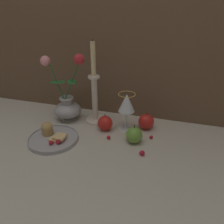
# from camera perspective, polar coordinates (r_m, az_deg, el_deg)

# --- Properties ---
(ground_plane) EXTENTS (2.40, 2.40, 0.00)m
(ground_plane) POSITION_cam_1_polar(r_m,az_deg,el_deg) (0.92, -6.23, -5.84)
(ground_plane) COLOR #B7B2A3
(ground_plane) RESTS_ON ground
(vase) EXTENTS (0.19, 0.12, 0.31)m
(vase) POSITION_cam_1_polar(r_m,az_deg,el_deg) (1.02, -11.68, 2.09)
(vase) COLOR #A3A3A8
(vase) RESTS_ON ground_plane
(plate_with_pastries) EXTENTS (0.20, 0.20, 0.07)m
(plate_with_pastries) POSITION_cam_1_polar(r_m,az_deg,el_deg) (0.91, -15.33, -6.19)
(plate_with_pastries) COLOR #A3A3A8
(plate_with_pastries) RESTS_ON ground_plane
(wine_glass) EXTENTS (0.07, 0.07, 0.16)m
(wine_glass) POSITION_cam_1_polar(r_m,az_deg,el_deg) (0.91, 3.82, 2.00)
(wine_glass) COLOR silver
(wine_glass) RESTS_ON ground_plane
(candlestick) EXTENTS (0.09, 0.09, 0.37)m
(candlestick) POSITION_cam_1_polar(r_m,az_deg,el_deg) (0.96, -4.57, 4.22)
(candlestick) COLOR silver
(candlestick) RESTS_ON ground_plane
(apple_beside_vase) EXTENTS (0.06, 0.06, 0.08)m
(apple_beside_vase) POSITION_cam_1_polar(r_m,az_deg,el_deg) (0.93, -1.81, -2.92)
(apple_beside_vase) COLOR red
(apple_beside_vase) RESTS_ON ground_plane
(apple_near_glass) EXTENTS (0.07, 0.07, 0.08)m
(apple_near_glass) POSITION_cam_1_polar(r_m,az_deg,el_deg) (0.86, 5.83, -5.88)
(apple_near_glass) COLOR #669938
(apple_near_glass) RESTS_ON ground_plane
(apple_at_table_edge) EXTENTS (0.07, 0.07, 0.08)m
(apple_at_table_edge) POSITION_cam_1_polar(r_m,az_deg,el_deg) (0.95, 8.92, -2.47)
(apple_at_table_edge) COLOR red
(apple_at_table_edge) RESTS_ON ground_plane
(berry_near_plate) EXTENTS (0.02, 0.02, 0.02)m
(berry_near_plate) POSITION_cam_1_polar(r_m,az_deg,el_deg) (0.80, 7.86, -10.56)
(berry_near_plate) COLOR #AD192D
(berry_near_plate) RESTS_ON ground_plane
(berry_front_center) EXTENTS (0.01, 0.01, 0.01)m
(berry_front_center) POSITION_cam_1_polar(r_m,az_deg,el_deg) (0.90, 10.20, -6.46)
(berry_front_center) COLOR #AD192D
(berry_front_center) RESTS_ON ground_plane
(berry_by_glass_stem) EXTENTS (0.02, 0.02, 0.02)m
(berry_by_glass_stem) POSITION_cam_1_polar(r_m,az_deg,el_deg) (0.88, -0.90, -6.62)
(berry_by_glass_stem) COLOR #AD192D
(berry_by_glass_stem) RESTS_ON ground_plane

